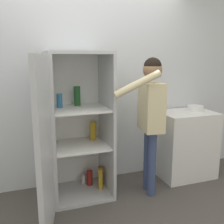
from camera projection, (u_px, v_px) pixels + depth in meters
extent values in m
plane|color=#4C4742|center=(116.00, 218.00, 2.74)|extent=(12.00, 12.00, 0.00)
cube|color=silver|center=(90.00, 86.00, 3.38)|extent=(7.00, 0.06, 2.55)
cube|color=#B7BABC|center=(81.00, 192.00, 3.23)|extent=(0.70, 0.63, 0.04)
cube|color=#B7BABC|center=(78.00, 53.00, 2.88)|extent=(0.70, 0.63, 0.04)
cube|color=white|center=(74.00, 120.00, 3.33)|extent=(0.70, 0.03, 1.64)
cube|color=#B7BABC|center=(51.00, 129.00, 2.95)|extent=(0.03, 0.63, 1.64)
cube|color=#B7BABC|center=(106.00, 124.00, 3.17)|extent=(0.04, 0.63, 1.64)
cube|color=white|center=(80.00, 146.00, 3.11)|extent=(0.63, 0.56, 0.02)
cube|color=white|center=(79.00, 109.00, 3.02)|extent=(0.63, 0.56, 0.02)
cube|color=#B7BABC|center=(45.00, 149.00, 2.32)|extent=(0.21, 0.69, 1.64)
cylinder|color=#B78C1E|center=(93.00, 131.00, 3.27)|extent=(0.08, 0.08, 0.23)
cylinder|color=maroon|center=(90.00, 178.00, 3.36)|extent=(0.08, 0.08, 0.19)
cylinder|color=#9E4C19|center=(101.00, 176.00, 3.34)|extent=(0.06, 0.06, 0.25)
cylinder|color=#1E5123|center=(77.00, 96.00, 3.14)|extent=(0.08, 0.08, 0.23)
cylinder|color=#B78C1E|center=(101.00, 179.00, 3.25)|extent=(0.06, 0.06, 0.26)
cylinder|color=teal|center=(59.00, 101.00, 3.01)|extent=(0.07, 0.07, 0.16)
cylinder|color=beige|center=(83.00, 179.00, 3.39)|extent=(0.05, 0.05, 0.11)
cylinder|color=#384770|center=(152.00, 164.00, 3.12)|extent=(0.10, 0.10, 0.80)
cylinder|color=#384770|center=(148.00, 159.00, 3.27)|extent=(0.10, 0.10, 0.80)
cube|color=beige|center=(151.00, 107.00, 3.05)|extent=(0.27, 0.41, 0.57)
sphere|color=#8C6647|center=(153.00, 70.00, 2.96)|extent=(0.22, 0.22, 0.22)
sphere|color=black|center=(153.00, 66.00, 2.95)|extent=(0.20, 0.20, 0.20)
cylinder|color=beige|center=(137.00, 84.00, 2.74)|extent=(0.52, 0.15, 0.30)
cylinder|color=beige|center=(145.00, 106.00, 3.27)|extent=(0.08, 0.08, 0.53)
cube|color=white|center=(185.00, 144.00, 3.65)|extent=(0.75, 0.57, 0.91)
cylinder|color=white|center=(195.00, 108.00, 3.63)|extent=(0.22, 0.22, 0.07)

